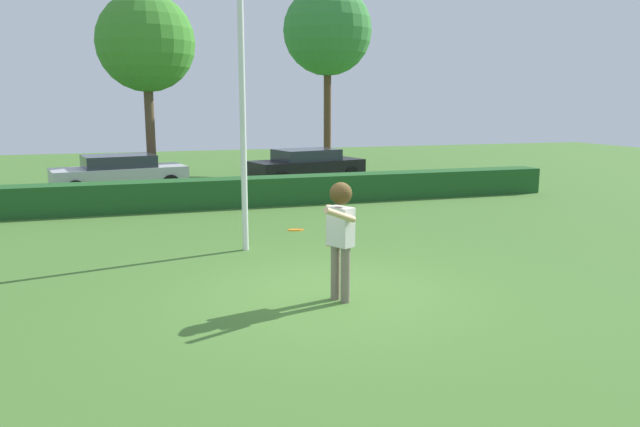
% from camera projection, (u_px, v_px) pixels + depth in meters
% --- Properties ---
extents(ground_plane, '(60.00, 60.00, 0.00)m').
position_uv_depth(ground_plane, '(333.00, 295.00, 9.20)').
color(ground_plane, '#44712D').
extents(person, '(0.61, 0.78, 1.78)m').
position_uv_depth(person, '(340.00, 227.00, 8.75)').
color(person, '#7D6D5F').
rests_on(person, ground).
extents(frisbee, '(0.23, 0.23, 0.05)m').
position_uv_depth(frisbee, '(296.00, 230.00, 8.29)').
color(frisbee, orange).
extents(lamppost, '(0.24, 0.24, 5.67)m').
position_uv_depth(lamppost, '(242.00, 91.00, 11.51)').
color(lamppost, silver).
rests_on(lamppost, ground).
extents(hedge_row, '(19.91, 0.90, 0.81)m').
position_uv_depth(hedge_row, '(236.00, 192.00, 17.17)').
color(hedge_row, '#1F5322').
rests_on(hedge_row, ground).
extents(parked_car_silver, '(4.45, 2.49, 1.25)m').
position_uv_depth(parked_car_silver, '(119.00, 172.00, 19.73)').
color(parked_car_silver, '#B7B7BC').
rests_on(parked_car_silver, ground).
extents(parked_car_black, '(4.48, 2.64, 1.25)m').
position_uv_depth(parked_car_black, '(306.00, 164.00, 22.22)').
color(parked_car_black, black).
rests_on(parked_car_black, ground).
extents(oak_tree, '(3.39, 3.39, 6.69)m').
position_uv_depth(oak_tree, '(146.00, 43.00, 20.75)').
color(oak_tree, brown).
rests_on(oak_tree, ground).
extents(willow_tree, '(3.73, 3.73, 7.79)m').
position_uv_depth(willow_tree, '(328.00, 31.00, 25.09)').
color(willow_tree, brown).
rests_on(willow_tree, ground).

